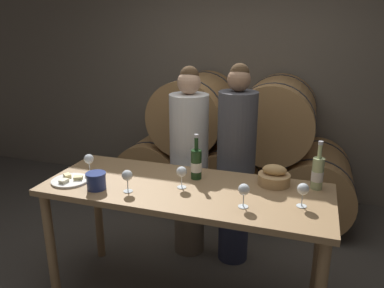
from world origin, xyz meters
TOP-DOWN VIEW (x-y plane):
  - stone_wall_back at (0.00, 2.11)m, footprint 10.00×0.12m
  - barrel_stack at (-0.00, 1.53)m, footprint 2.40×0.92m
  - tasting_table at (0.00, 0.00)m, footprint 1.86×0.72m
  - person_left at (-0.18, 0.63)m, footprint 0.31×0.31m
  - person_right at (0.21, 0.63)m, footprint 0.30×0.30m
  - wine_bottle_red at (0.02, 0.16)m, footprint 0.08×0.08m
  - wine_bottle_white at (0.81, 0.24)m, footprint 0.08×0.08m
  - blue_crock at (-0.53, -0.20)m, footprint 0.13×0.13m
  - bread_basket at (0.54, 0.23)m, footprint 0.21×0.21m
  - cheese_plate at (-0.76, -0.16)m, footprint 0.25×0.25m
  - wine_glass_far_left at (-0.72, 0.01)m, footprint 0.07×0.07m
  - wine_glass_left at (-0.32, -0.18)m, footprint 0.07×0.07m
  - wine_glass_center at (-0.02, -0.01)m, footprint 0.07×0.07m
  - wine_glass_right at (0.41, -0.16)m, footprint 0.07×0.07m
  - wine_glass_far_right at (0.73, -0.04)m, footprint 0.07×0.07m

SIDE VIEW (x-z plane):
  - barrel_stack at x=0.00m, z-range -0.07..1.35m
  - tasting_table at x=0.00m, z-range 0.33..1.22m
  - person_left at x=-0.18m, z-range 0.02..1.62m
  - person_right at x=0.21m, z-range 0.02..1.65m
  - cheese_plate at x=-0.76m, z-range 0.88..0.92m
  - bread_basket at x=0.54m, z-range 0.87..1.01m
  - blue_crock at x=-0.53m, z-range 0.90..1.01m
  - wine_glass_far_left at x=-0.72m, z-range 0.92..1.07m
  - wine_glass_left at x=-0.32m, z-range 0.92..1.07m
  - wine_glass_center at x=-0.02m, z-range 0.92..1.07m
  - wine_glass_right at x=0.41m, z-range 0.92..1.07m
  - wine_glass_far_right at x=0.73m, z-range 0.92..1.07m
  - wine_bottle_red at x=0.02m, z-range 0.84..1.15m
  - wine_bottle_white at x=0.81m, z-range 0.84..1.16m
  - stone_wall_back at x=0.00m, z-range 0.00..3.20m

